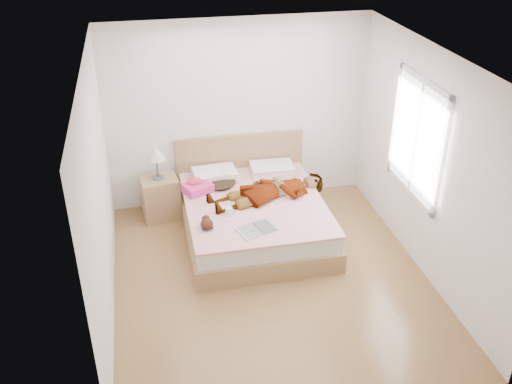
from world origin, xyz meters
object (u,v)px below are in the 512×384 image
Objects in this scene: woman at (269,188)px; phone at (226,172)px; bed at (253,214)px; towel at (197,186)px; nightstand at (160,194)px; plush_toy at (207,223)px; magazine at (257,229)px; coffee_mug at (229,211)px.

phone is at bearing -142.18° from woman.
bed reaches higher than towel.
nightstand is at bearing 150.89° from bed.
phone is 0.67m from bed.
bed is (0.28, -0.43, -0.43)m from phone.
phone is 1.09m from plush_toy.
towel is 1.22m from magazine.
magazine is 0.49× the size of nightstand.
magazine is 3.78× the size of coffee_mug.
nightstand is at bearing 128.63° from coffee_mug.
bed is at bearing 40.70° from plush_toy.
towel is 0.42× the size of nightstand.
nightstand reaches higher than bed.
plush_toy is at bearing -69.33° from woman.
magazine is 2.24× the size of plush_toy.
towel is at bearing 115.12° from coffee_mug.
plush_toy reaches higher than magazine.
bed is 0.82m from towel.
nightstand is (-1.39, 0.62, -0.28)m from woman.
magazine is at bearing -52.76° from nightstand.
woman is 0.70m from coffee_mug.
plush_toy is 1.34m from nightstand.
phone is 0.20× the size of magazine.
phone is at bearing 98.39° from magazine.
bed is 0.94m from plush_toy.
magazine is 0.60m from plush_toy.
nightstand is (-0.89, 0.22, -0.36)m from phone.
coffee_mug is (-0.27, 0.40, 0.04)m from magazine.
towel is (-0.41, -0.11, -0.12)m from phone.
woman is at bearing 34.19° from plush_toy.
magazine is (-0.33, -0.78, -0.10)m from woman.
towel reaches higher than coffee_mug.
towel reaches higher than magazine.
coffee_mug is at bearing -51.37° from nightstand.
plush_toy is at bearing -139.30° from bed.
towel is at bearing -34.05° from nightstand.
phone is at bearing 122.83° from bed.
phone is (-0.50, 0.40, 0.09)m from woman.
woman is at bearing 67.15° from magazine.
phone is 0.98m from nightstand.
magazine is at bearing -56.43° from coffee_mug.
plush_toy is at bearing 163.96° from magazine.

